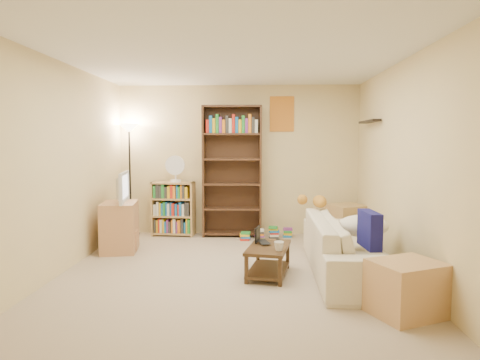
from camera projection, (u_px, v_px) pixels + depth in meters
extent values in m
plane|color=#C3AD92|center=(231.00, 273.00, 5.07)|extent=(4.50, 4.50, 0.00)
cube|color=beige|center=(239.00, 160.00, 7.20)|extent=(4.00, 0.04, 2.50)
cube|color=beige|center=(209.00, 189.00, 2.72)|extent=(4.00, 0.04, 2.50)
cube|color=beige|center=(61.00, 168.00, 5.04)|extent=(0.04, 4.50, 2.50)
cube|color=beige|center=(405.00, 169.00, 4.88)|extent=(0.04, 4.50, 2.50)
cube|color=white|center=(230.00, 58.00, 4.85)|extent=(4.00, 4.50, 0.04)
cube|color=red|center=(282.00, 114.00, 7.10)|extent=(0.40, 0.02, 0.58)
cube|color=black|center=(369.00, 121.00, 6.13)|extent=(0.12, 0.80, 0.03)
imported|color=beige|center=(350.00, 246.00, 5.04)|extent=(2.27, 0.96, 0.66)
cube|color=navy|center=(370.00, 230.00, 4.52)|extent=(0.16, 0.44, 0.39)
ellipsoid|color=white|center=(363.00, 226.00, 5.06)|extent=(0.60, 0.43, 0.26)
ellipsoid|color=#C28029|center=(320.00, 201.00, 5.87)|extent=(0.41, 0.19, 0.17)
sphere|color=#C28029|center=(302.00, 200.00, 5.89)|extent=(0.14, 0.14, 0.14)
cube|color=#432C19|center=(268.00, 248.00, 4.95)|extent=(0.58, 0.85, 0.03)
cube|color=#432C19|center=(268.00, 270.00, 4.98)|extent=(0.55, 0.81, 0.03)
cube|color=#432C19|center=(246.00, 268.00, 4.67)|extent=(0.04, 0.04, 0.35)
cube|color=#432C19|center=(280.00, 270.00, 4.59)|extent=(0.04, 0.04, 0.35)
cube|color=#432C19|center=(258.00, 252.00, 5.35)|extent=(0.04, 0.04, 0.35)
cube|color=#432C19|center=(288.00, 254.00, 5.26)|extent=(0.04, 0.04, 0.35)
imported|color=black|center=(267.00, 242.00, 5.09)|extent=(0.37, 0.32, 0.02)
cube|color=white|center=(258.00, 234.00, 5.11)|extent=(0.06, 0.26, 0.17)
imported|color=white|center=(279.00, 246.00, 4.74)|extent=(0.13, 0.13, 0.10)
cube|color=black|center=(279.00, 241.00, 5.19)|extent=(0.06, 0.14, 0.02)
cube|color=tan|center=(120.00, 227.00, 6.10)|extent=(0.56, 0.72, 0.70)
imported|color=black|center=(119.00, 187.00, 6.05)|extent=(0.78, 0.33, 0.43)
cube|color=#462F1B|center=(232.00, 172.00, 7.02)|extent=(0.97, 0.33, 2.14)
cube|color=tan|center=(173.00, 209.00, 7.12)|extent=(0.72, 0.33, 0.90)
cylinder|color=white|center=(176.00, 181.00, 7.05)|extent=(0.18, 0.18, 0.04)
cylinder|color=white|center=(176.00, 175.00, 7.04)|extent=(0.02, 0.02, 0.18)
cylinder|color=white|center=(175.00, 165.00, 7.00)|extent=(0.32, 0.06, 0.32)
cylinder|color=black|center=(131.00, 234.00, 7.18)|extent=(0.27, 0.27, 0.03)
cylinder|color=black|center=(130.00, 183.00, 7.11)|extent=(0.03, 0.03, 1.75)
cone|color=#FFEFC6|center=(129.00, 128.00, 7.03)|extent=(0.31, 0.31, 0.14)
cube|color=tan|center=(346.00, 223.00, 6.71)|extent=(0.67, 0.67, 0.58)
cube|color=tan|center=(406.00, 288.00, 3.82)|extent=(0.74, 0.69, 0.49)
cube|color=red|center=(245.00, 236.00, 6.76)|extent=(0.16, 0.12, 0.14)
cube|color=#1966B2|center=(260.00, 234.00, 6.84)|extent=(0.16, 0.12, 0.16)
cube|color=gold|center=(274.00, 232.00, 6.92)|extent=(0.16, 0.12, 0.19)
cube|color=#268C33|center=(287.00, 233.00, 7.01)|extent=(0.16, 0.12, 0.15)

